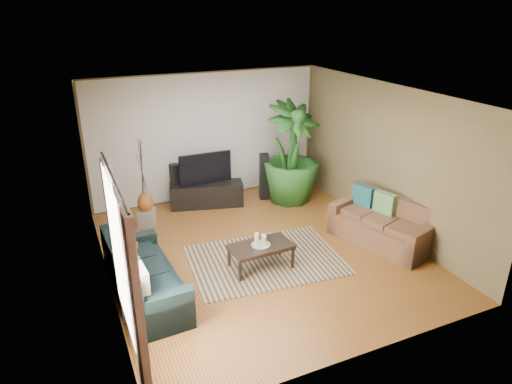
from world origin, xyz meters
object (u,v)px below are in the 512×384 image
sofa_left (145,273)px  speaker_left (176,185)px  sofa_right (382,222)px  tv_stand (207,195)px  potted_plant (291,153)px  speaker_right (264,177)px  television (205,168)px  pedestal (147,217)px  coffee_table (261,256)px  side_table (123,257)px  vase (145,203)px

sofa_left → speaker_left: size_ratio=2.08×
sofa_right → tv_stand: size_ratio=1.17×
speaker_left → potted_plant: 2.51m
tv_stand → speaker_right: speaker_right is taller
television → speaker_right: television is taller
sofa_right → potted_plant: bearing=176.2°
television → tv_stand: bearing=-90.0°
sofa_left → pedestal: (0.49, 2.38, -0.27)m
sofa_left → coffee_table: (1.86, 0.09, -0.22)m
tv_stand → television: television is taller
sofa_left → speaker_left: (1.25, 3.02, 0.04)m
tv_stand → pedestal: tv_stand is taller
speaker_right → side_table: speaker_right is taller
potted_plant → television: bearing=164.9°
coffee_table → vase: size_ratio=2.45×
tv_stand → speaker_right: 1.30m
sofa_right → speaker_right: 2.87m
potted_plant → speaker_left: bearing=163.3°
vase → coffee_table: bearing=-59.2°
television → speaker_left: (-0.59, 0.23, -0.37)m
speaker_right → vase: (-2.61, -0.25, -0.04)m
coffee_table → side_table: (-2.05, 0.76, 0.06)m
television → pedestal: bearing=-162.9°
potted_plant → vase: bearing=179.0°
speaker_right → coffee_table: bearing=-100.7°
speaker_left → side_table: 2.62m
potted_plant → side_table: (-3.77, -1.48, -0.80)m
speaker_right → pedestal: size_ratio=3.19×
sofa_left → tv_stand: (1.84, 2.77, -0.17)m
sofa_right → pedestal: (-3.64, 2.43, -0.27)m
tv_stand → speaker_left: 0.67m
speaker_left → vase: size_ratio=2.26×
coffee_table → vase: bearing=118.6°
television → speaker_right: size_ratio=1.09×
pedestal → vase: vase is taller
side_table → speaker_left: bearing=56.5°
tv_stand → vase: (-1.35, -0.39, 0.21)m
coffee_table → vase: vase is taller
sofa_right → speaker_left: size_ratio=1.92×
tv_stand → sofa_right: bearing=-36.0°
coffee_table → speaker_left: 3.01m
coffee_table → potted_plant: 2.95m
coffee_table → tv_stand: tv_stand is taller
speaker_left → pedestal: speaker_left is taller
tv_stand → vase: bearing=-148.8°
speaker_left → sofa_right: bearing=-52.1°
speaker_right → speaker_left: bearing=-176.5°
potted_plant → pedestal: size_ratio=6.70×
side_table → television: bearing=43.8°
television → vase: (-1.35, -0.41, -0.36)m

